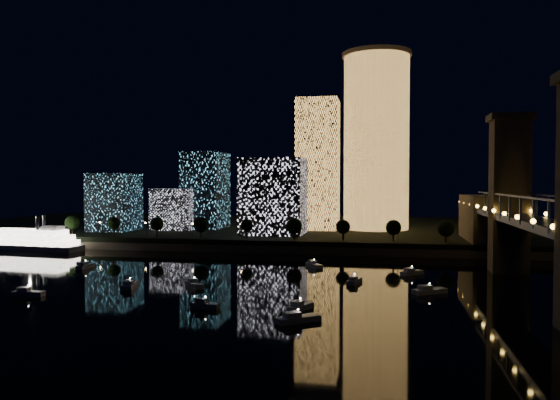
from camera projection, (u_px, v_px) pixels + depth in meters
The scene contains 11 objects.
ground at pixel (277, 297), 135.88m from camera, with size 520.00×520.00×0.00m, color black.
far_bank at pixel (334, 230), 292.91m from camera, with size 420.00×160.00×5.00m, color black.
seawall at pixel (317, 250), 216.35m from camera, with size 420.00×6.00×3.00m, color #6B5E4C.
tower_cylindrical at pixel (376, 141), 270.92m from camera, with size 34.00×34.00×87.28m.
tower_rectangular at pixel (318, 165), 270.46m from camera, with size 20.21×20.21×64.31m, color #FFB151.
midrise_blocks at pixel (207, 197), 263.45m from camera, with size 103.17×49.61×38.51m.
truss_bridge at pixel (554, 236), 126.89m from camera, with size 13.00×266.00×50.00m.
riverboat at pixel (25, 241), 229.28m from camera, with size 50.64×14.71×15.04m.
motorboats at pixel (254, 286), 146.38m from camera, with size 114.95×79.37×2.78m.
esplanade_trees at pixel (254, 225), 226.95m from camera, with size 166.54×6.76×8.88m.
street_lamps at pixel (241, 227), 234.19m from camera, with size 132.70×0.70×5.65m.
Camera 1 is at (25.82, -132.46, 28.97)m, focal length 35.00 mm.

